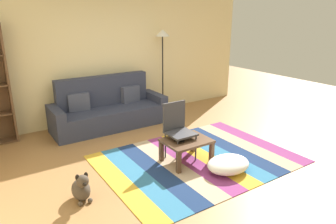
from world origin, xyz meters
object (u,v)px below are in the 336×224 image
dog (81,188)px  folding_chair (177,126)px  tv_remote (180,141)px  standing_lamp (163,44)px  pouf (228,164)px  coffee_table (187,144)px  couch (108,110)px

dog → folding_chair: 1.72m
tv_remote → dog: bearing=155.6°
dog → standing_lamp: size_ratio=0.21×
pouf → dog: 2.06m
pouf → folding_chair: size_ratio=0.73×
standing_lamp → folding_chair: standing_lamp is taller
pouf → tv_remote: (-0.44, 0.60, 0.26)m
coffee_table → dog: (-1.68, -0.12, -0.15)m
couch → standing_lamp: (1.44, 0.22, 1.21)m
pouf → dog: size_ratio=1.66×
coffee_table → pouf: coffee_table is taller
couch → pouf: size_ratio=3.43×
standing_lamp → folding_chair: bearing=-117.0°
couch → folding_chair: (0.34, -1.94, 0.20)m
tv_remote → standing_lamp: bearing=34.0°
standing_lamp → tv_remote: 2.88m
pouf → tv_remote: tv_remote is taller
couch → coffee_table: couch is taller
couch → dog: size_ratio=5.69×
tv_remote → folding_chair: bearing=35.6°
dog → standing_lamp: standing_lamp is taller
standing_lamp → dog: bearing=-138.0°
couch → pouf: 2.81m
coffee_table → tv_remote: size_ratio=4.64×
coffee_table → pouf: bearing=-60.9°
dog → folding_chair: (1.65, 0.32, 0.37)m
pouf → tv_remote: size_ratio=4.40×
couch → standing_lamp: bearing=8.7°
folding_chair → tv_remote: bearing=-90.0°
pouf → folding_chair: bearing=114.5°
pouf → standing_lamp: standing_lamp is taller
pouf → standing_lamp: (0.74, 2.94, 1.43)m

